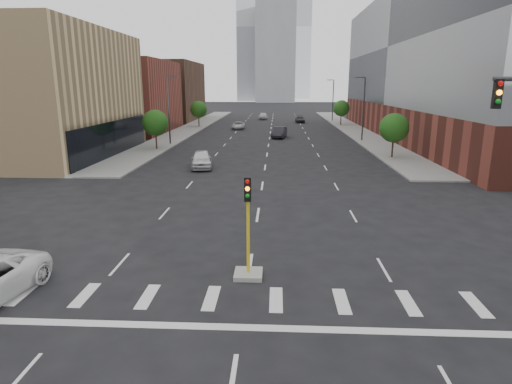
# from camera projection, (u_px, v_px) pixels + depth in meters

# --- Properties ---
(sidewalk_left_far) EXTENTS (5.00, 92.00, 0.15)m
(sidewalk_left_far) POSITION_uv_depth(u_px,v_px,m) (193.00, 127.00, 82.05)
(sidewalk_left_far) COLOR gray
(sidewalk_left_far) RESTS_ON ground
(sidewalk_right_far) EXTENTS (5.00, 92.00, 0.15)m
(sidewalk_right_far) POSITION_uv_depth(u_px,v_px,m) (351.00, 128.00, 80.61)
(sidewalk_right_far) COLOR gray
(sidewalk_right_far) RESTS_ON ground
(building_left_mid) EXTENTS (20.00, 24.00, 14.00)m
(building_left_mid) POSITION_uv_depth(u_px,v_px,m) (23.00, 94.00, 48.02)
(building_left_mid) COLOR tan
(building_left_mid) RESTS_ON ground
(building_left_far_a) EXTENTS (20.00, 22.00, 12.00)m
(building_left_far_a) POSITION_uv_depth(u_px,v_px,m) (111.00, 97.00, 73.45)
(building_left_far_a) COLOR brown
(building_left_far_a) RESTS_ON ground
(building_left_far_b) EXTENTS (20.00, 24.00, 13.00)m
(building_left_far_b) POSITION_uv_depth(u_px,v_px,m) (153.00, 91.00, 98.51)
(building_left_far_b) COLOR brown
(building_left_far_b) RESTS_ON ground
(building_right_main) EXTENTS (24.00, 70.00, 22.00)m
(building_right_main) POSITION_uv_depth(u_px,v_px,m) (468.00, 64.00, 63.69)
(building_right_main) COLOR brown
(building_right_main) RESTS_ON ground
(tower_left) EXTENTS (22.00, 22.00, 70.00)m
(tower_left) POSITION_uv_depth(u_px,v_px,m) (260.00, 29.00, 214.59)
(tower_left) COLOR #B2B7BC
(tower_left) RESTS_ON ground
(tower_right) EXTENTS (20.00, 20.00, 80.00)m
(tower_right) POSITION_uv_depth(u_px,v_px,m) (293.00, 29.00, 251.25)
(tower_right) COLOR #B2B7BC
(tower_right) RESTS_ON ground
(tower_mid) EXTENTS (18.00, 18.00, 44.00)m
(tower_mid) POSITION_uv_depth(u_px,v_px,m) (276.00, 53.00, 198.01)
(tower_mid) COLOR slate
(tower_mid) RESTS_ON ground
(median_traffic_signal) EXTENTS (1.20, 1.20, 4.40)m
(median_traffic_signal) POSITION_uv_depth(u_px,v_px,m) (248.00, 255.00, 18.12)
(median_traffic_signal) COLOR #999993
(median_traffic_signal) RESTS_ON ground
(streetlight_right_a) EXTENTS (1.60, 0.22, 9.07)m
(streetlight_right_a) POSITION_uv_depth(u_px,v_px,m) (363.00, 106.00, 61.08)
(streetlight_right_a) COLOR #2D2D30
(streetlight_right_a) RESTS_ON ground
(streetlight_right_b) EXTENTS (1.60, 0.22, 9.07)m
(streetlight_right_b) POSITION_uv_depth(u_px,v_px,m) (333.00, 98.00, 94.98)
(streetlight_right_b) COLOR #2D2D30
(streetlight_right_b) RESTS_ON ground
(streetlight_left) EXTENTS (1.60, 0.22, 9.07)m
(streetlight_left) POSITION_uv_depth(u_px,v_px,m) (169.00, 108.00, 57.52)
(streetlight_left) COLOR #2D2D30
(streetlight_left) RESTS_ON ground
(tree_left_near) EXTENTS (3.20, 3.20, 4.85)m
(tree_left_near) POSITION_uv_depth(u_px,v_px,m) (155.00, 123.00, 53.10)
(tree_left_near) COLOR #382619
(tree_left_near) RESTS_ON ground
(tree_left_far) EXTENTS (3.20, 3.20, 4.85)m
(tree_left_far) POSITION_uv_depth(u_px,v_px,m) (199.00, 109.00, 82.16)
(tree_left_far) COLOR #382619
(tree_left_far) RESTS_ON ground
(tree_right_near) EXTENTS (3.20, 3.20, 4.85)m
(tree_right_near) POSITION_uv_depth(u_px,v_px,m) (394.00, 128.00, 46.92)
(tree_right_near) COLOR #382619
(tree_right_near) RESTS_ON ground
(tree_right_far) EXTENTS (3.20, 3.20, 4.85)m
(tree_right_far) POSITION_uv_depth(u_px,v_px,m) (341.00, 108.00, 85.66)
(tree_right_far) COLOR #382619
(tree_right_far) RESTS_ON ground
(car_near_left) EXTENTS (2.77, 5.23, 1.69)m
(car_near_left) POSITION_uv_depth(u_px,v_px,m) (201.00, 159.00, 42.16)
(car_near_left) COLOR silver
(car_near_left) RESTS_ON ground
(car_mid_right) EXTENTS (2.47, 5.31, 1.69)m
(car_mid_right) POSITION_uv_depth(u_px,v_px,m) (279.00, 132.00, 66.04)
(car_mid_right) COLOR #232228
(car_mid_right) RESTS_ON ground
(car_far_left) EXTENTS (2.38, 4.90, 1.34)m
(car_far_left) POSITION_uv_depth(u_px,v_px,m) (238.00, 125.00, 79.04)
(car_far_left) COLOR #B4B4B4
(car_far_left) RESTS_ON ground
(car_deep_right) EXTENTS (1.99, 4.73, 1.36)m
(car_deep_right) POSITION_uv_depth(u_px,v_px,m) (300.00, 119.00, 92.55)
(car_deep_right) COLOR black
(car_deep_right) RESTS_ON ground
(car_distant) EXTENTS (2.14, 4.87, 1.63)m
(car_distant) POSITION_uv_depth(u_px,v_px,m) (263.00, 116.00, 100.99)
(car_distant) COLOR #B7B8BC
(car_distant) RESTS_ON ground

